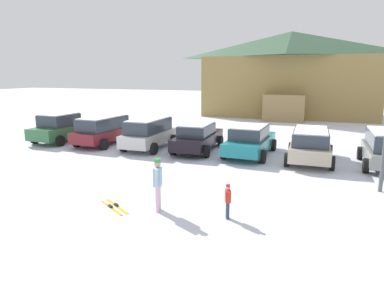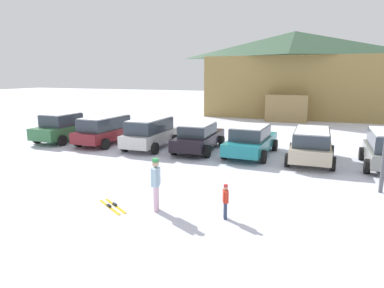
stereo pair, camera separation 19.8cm
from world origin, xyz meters
name	(u,v)px [view 1 (the left image)]	position (x,y,z in m)	size (l,w,h in m)	color
ski_lodge	(290,74)	(2.83, 32.20, 4.24)	(17.05, 10.60, 8.36)	olive
parked_green_coupe	(61,128)	(-9.08, 12.47, 0.89)	(2.24, 4.21, 1.79)	#316C40
parked_maroon_van	(104,129)	(-6.04, 12.63, 0.91)	(2.20, 4.33, 1.70)	maroon
parked_silver_wagon	(149,133)	(-2.92, 12.55, 0.93)	(2.10, 4.21, 1.73)	beige
parked_black_sedan	(198,137)	(-0.13, 12.98, 0.79)	(2.21, 4.73, 1.55)	black
parked_teal_hatchback	(250,140)	(2.77, 12.99, 0.81)	(2.30, 4.81, 1.58)	teal
parked_beige_suv	(310,144)	(5.77, 12.64, 0.87)	(2.22, 4.25, 1.60)	#B3A68B
skier_adult_in_blue_parka	(158,182)	(1.64, 4.53, 0.94)	(0.36, 0.59, 1.67)	#DDB0C6
skier_child_in_red_jacket	(228,199)	(3.80, 4.72, 0.59)	(0.24, 0.37, 1.05)	#2E3A54
pair_of_skis	(114,207)	(0.18, 4.27, 0.02)	(1.42, 1.04, 0.08)	gold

